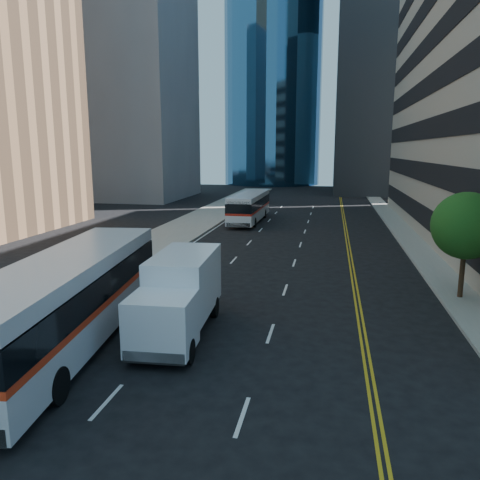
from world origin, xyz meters
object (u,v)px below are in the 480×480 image
at_px(street_tree, 466,226).
at_px(bus_front, 69,299).
at_px(box_truck, 179,295).
at_px(bus_rear, 249,206).

xyz_separation_m(street_tree, bus_front, (-15.60, -8.61, -1.80)).
height_order(bus_front, box_truck, bus_front).
distance_m(street_tree, bus_rear, 27.01).
bearing_deg(box_truck, street_tree, 26.07).
bearing_deg(street_tree, box_truck, -150.72).
relative_size(street_tree, box_truck, 0.78).
relative_size(bus_front, bus_rear, 1.19).
height_order(street_tree, box_truck, street_tree).
bearing_deg(street_tree, bus_front, -151.10).
distance_m(bus_rear, box_truck, 29.60).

